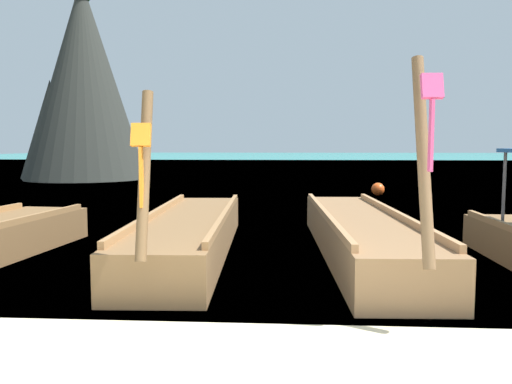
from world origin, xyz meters
TOP-DOWN VIEW (x-y plane):
  - sea_water at (0.00, 61.73)m, footprint 120.00×120.00m
  - longtail_boat_orange_ribbon at (-1.20, 5.04)m, footprint 1.52×6.38m
  - longtail_boat_pink_ribbon at (1.65, 5.11)m, footprint 1.50×6.84m
  - karst_rock at (-10.74, 23.55)m, footprint 7.12×6.47m
  - mooring_buoy_near at (3.68, 15.03)m, footprint 0.47×0.47m

SIDE VIEW (x-z plane):
  - sea_water at x=0.00m, z-range 0.00..0.00m
  - mooring_buoy_near at x=3.68m, z-range 0.00..0.47m
  - longtail_boat_orange_ribbon at x=-1.20m, z-range -0.88..1.53m
  - longtail_boat_pink_ribbon at x=1.65m, z-range -1.03..1.70m
  - karst_rock at x=-10.74m, z-range -0.29..10.28m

